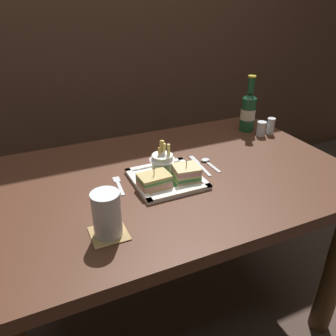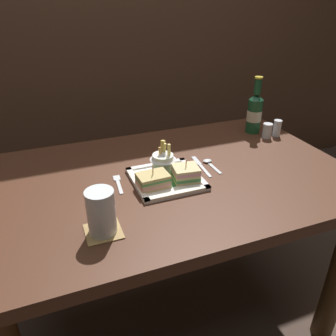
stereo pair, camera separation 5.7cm
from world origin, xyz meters
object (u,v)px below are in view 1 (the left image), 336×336
fork (119,184)px  knife (199,165)px  beer_bottle (248,111)px  salt_shaker (261,130)px  dining_table (169,205)px  water_glass (107,216)px  sandwich_half_left (154,181)px  fries_cup (162,160)px  spoon (207,162)px  square_plate (166,179)px  pepper_shaker (270,127)px  sandwich_half_right (186,173)px

fork → knife: bearing=2.8°
beer_bottle → salt_shaker: size_ratio=3.91×
dining_table → water_glass: 0.42m
sandwich_half_left → knife: bearing=22.5°
dining_table → beer_bottle: (0.52, 0.25, 0.23)m
sandwich_half_left → knife: sandwich_half_left is taller
fries_cup → spoon: size_ratio=0.98×
fork → spoon: size_ratio=1.08×
sandwich_half_left → water_glass: bearing=-140.6°
beer_bottle → fork: (-0.71, -0.24, -0.10)m
sandwich_half_left → spoon: sandwich_half_left is taller
salt_shaker → square_plate: bearing=-160.5°
pepper_shaker → water_glass: bearing=-155.5°
sandwich_half_left → sandwich_half_right: (0.12, 0.00, 0.00)m
sandwich_half_left → fries_cup: (0.07, 0.09, 0.02)m
dining_table → water_glass: bearing=-141.1°
beer_bottle → sandwich_half_right: bearing=-146.9°
dining_table → sandwich_half_right: 0.18m
dining_table → pepper_shaker: pepper_shaker is taller
sandwich_half_right → fries_cup: (-0.05, 0.09, 0.02)m
salt_shaker → beer_bottle: bearing=105.1°
dining_table → sandwich_half_left: bearing=-142.3°
spoon → pepper_shaker: size_ratio=1.57×
beer_bottle → fork: beer_bottle is taller
dining_table → fork: fork is taller
dining_table → beer_bottle: 0.62m
pepper_shaker → square_plate: bearing=-162.1°
water_glass → knife: 0.50m
sandwich_half_right → pepper_shaker: 0.61m
sandwich_half_right → water_glass: bearing=-152.6°
beer_bottle → salt_shaker: (0.02, -0.08, -0.07)m
spoon → pepper_shaker: 0.44m
fork → spoon: (0.37, 0.02, 0.00)m
sandwich_half_right → fork: size_ratio=0.74×
knife → beer_bottle: bearing=30.4°
dining_table → pepper_shaker: (0.59, 0.17, 0.17)m
square_plate → salt_shaker: size_ratio=3.53×
knife → salt_shaker: 0.43m
beer_bottle → pepper_shaker: size_ratio=3.43×
square_plate → beer_bottle: bearing=27.4°
dining_table → square_plate: bearing=-128.9°
sandwich_half_left → knife: size_ratio=0.61×
square_plate → fries_cup: bearing=81.8°
sandwich_half_left → water_glass: water_glass is taller
square_plate → water_glass: 0.34m
dining_table → knife: knife is taller
fries_cup → knife: (0.16, 0.00, -0.06)m
salt_shaker → water_glass: bearing=-154.2°
pepper_shaker → salt_shaker: bearing=180.0°
fork → salt_shaker: 0.75m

